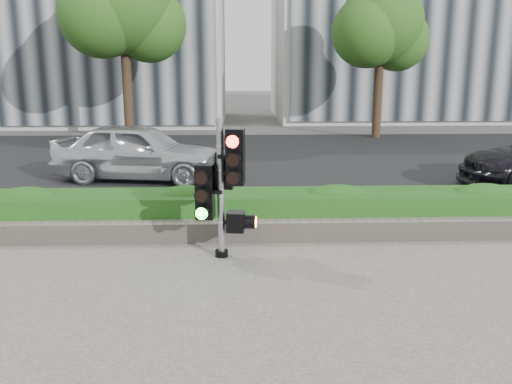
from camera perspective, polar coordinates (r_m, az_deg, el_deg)
ground at (r=7.44m, az=0.31°, el=-9.91°), size 120.00×120.00×0.00m
road at (r=17.10m, az=-1.02°, el=3.34°), size 60.00×13.00×0.02m
curb at (r=10.40m, az=-0.38°, el=-2.80°), size 60.00×0.25×0.12m
stone_wall at (r=9.16m, az=-0.16°, el=-4.10°), size 12.00×0.32×0.34m
hedge at (r=9.74m, az=-0.28°, el=-2.02°), size 12.00×1.00×0.68m
building_right at (r=33.92m, az=18.35°, el=17.70°), size 18.00×10.00×12.00m
tree_left at (r=21.93m, az=-13.84°, el=18.34°), size 4.61×4.03×7.34m
tree_right at (r=23.18m, az=12.97°, el=16.68°), size 4.10×3.58×6.53m
traffic_signal at (r=8.19m, az=-3.51°, el=1.09°), size 0.76×0.59×2.14m
car_silver at (r=14.33m, az=-12.26°, el=4.19°), size 4.58×2.44×1.48m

